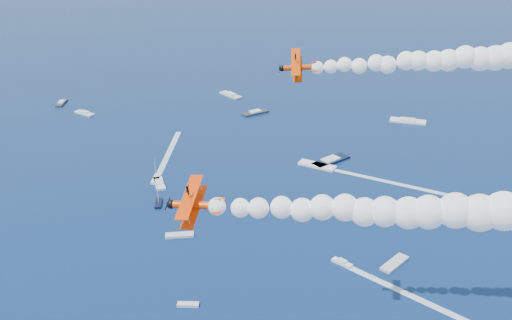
{
  "coord_description": "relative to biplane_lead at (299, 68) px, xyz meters",
  "views": [
    {
      "loc": [
        5.24,
        -72.94,
        96.22
      ],
      "look_at": [
        -2.06,
        20.37,
        52.81
      ],
      "focal_mm": 45.97,
      "sensor_mm": 36.0,
      "label": 1
    }
  ],
  "objects": [
    {
      "name": "spectator_boats",
      "position": [
        -10.3,
        82.04,
        -61.45
      ],
      "size": [
        215.74,
        168.09,
        0.7
      ],
      "color": "white",
      "rests_on": "ground"
    },
    {
      "name": "smoke_trail_lead",
      "position": [
        34.2,
        0.43,
        2.64
      ],
      "size": [
        69.12,
        8.28,
        11.92
      ],
      "primitive_type": null,
      "rotation": [
        0.0,
        0.0,
        3.15
      ],
      "color": "white"
    },
    {
      "name": "biplane_lead",
      "position": [
        0.0,
        0.0,
        0.0
      ],
      "size": [
        7.52,
        9.09,
        7.74
      ],
      "primitive_type": null,
      "rotation": [
        -0.38,
        0.07,
        3.15
      ],
      "color": "#E64004"
    },
    {
      "name": "biplane_trail",
      "position": [
        -12.27,
        -41.47,
        -5.97
      ],
      "size": [
        8.67,
        10.19,
        7.59
      ],
      "primitive_type": null,
      "rotation": [
        -0.27,
        0.07,
        3.02
      ],
      "color": "#FF3D05"
    },
    {
      "name": "boat_wakes",
      "position": [
        4.18,
        64.37,
        -61.77
      ],
      "size": [
        95.07,
        111.37,
        0.04
      ],
      "color": "white",
      "rests_on": "ground"
    },
    {
      "name": "smoke_trail_trail",
      "position": [
        21.69,
        -45.52,
        -3.33
      ],
      "size": [
        69.77,
        22.04,
        11.92
      ],
      "primitive_type": null,
      "rotation": [
        0.0,
        0.0,
        3.02
      ],
      "color": "white"
    }
  ]
}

